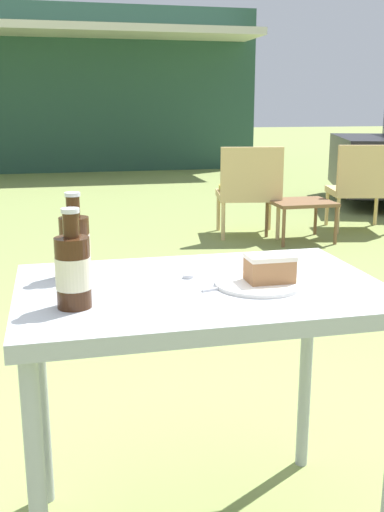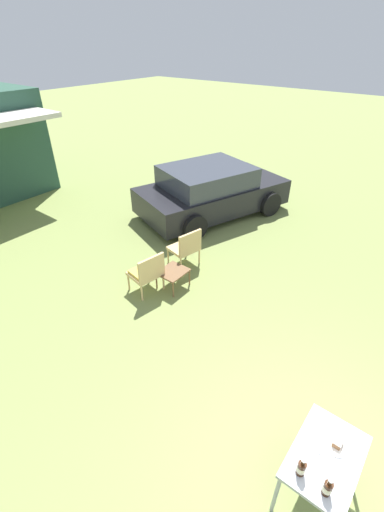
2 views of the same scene
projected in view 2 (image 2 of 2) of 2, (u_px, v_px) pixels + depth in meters
ground_plane at (312, 491)px, 3.68m from camera, size 60.00×60.00×0.00m
parked_car at (211, 191)px, 9.03m from camera, size 4.28×3.03×1.31m
wicker_chair_cushioned at (147, 272)px, 6.30m from camera, size 0.63×0.58×0.83m
wicker_chair_plain at (186, 246)px, 7.02m from camera, size 0.65×0.60×0.83m
garden_side_table at (173, 273)px, 6.48m from camera, size 0.53×0.47×0.36m
patio_table at (325, 460)px, 3.32m from camera, size 0.92×0.61×0.75m
cake_on_plate at (337, 444)px, 3.34m from camera, size 0.22×0.22×0.08m
cola_bottle_near at (301, 468)px, 3.09m from camera, size 0.08×0.08×0.23m
cola_bottle_far at (327, 488)px, 2.96m from camera, size 0.08×0.08×0.23m
fork at (333, 451)px, 3.30m from camera, size 0.19×0.06×0.01m
loose_bottle_cap at (319, 452)px, 3.29m from camera, size 0.03×0.03×0.01m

